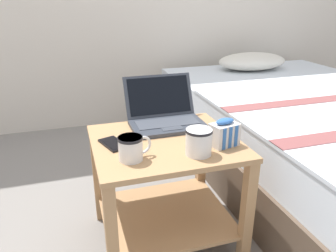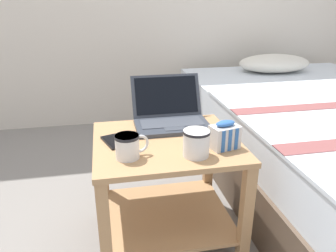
{
  "view_description": "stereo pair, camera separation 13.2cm",
  "coord_description": "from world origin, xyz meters",
  "px_view_note": "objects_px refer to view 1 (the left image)",
  "views": [
    {
      "loc": [
        -0.37,
        -1.21,
        1.08
      ],
      "look_at": [
        0.0,
        -0.04,
        0.59
      ],
      "focal_mm": 35.0,
      "sensor_mm": 36.0,
      "label": 1
    },
    {
      "loc": [
        -0.24,
        -1.24,
        1.08
      ],
      "look_at": [
        0.0,
        -0.04,
        0.59
      ],
      "focal_mm": 35.0,
      "sensor_mm": 36.0,
      "label": 2
    }
  ],
  "objects_px": {
    "snack_bag": "(224,133)",
    "bed": "(309,129)",
    "mug_front_left": "(131,147)",
    "laptop": "(165,115)",
    "cell_phone": "(113,144)",
    "mug_front_right": "(199,140)"
  },
  "relations": [
    {
      "from": "mug_front_left",
      "to": "snack_bag",
      "type": "distance_m",
      "value": 0.38
    },
    {
      "from": "snack_bag",
      "to": "laptop",
      "type": "bearing_deg",
      "value": 117.7
    },
    {
      "from": "bed",
      "to": "laptop",
      "type": "height_order",
      "value": "laptop"
    },
    {
      "from": "mug_front_left",
      "to": "snack_bag",
      "type": "bearing_deg",
      "value": 1.78
    },
    {
      "from": "laptop",
      "to": "cell_phone",
      "type": "distance_m",
      "value": 0.32
    },
    {
      "from": "cell_phone",
      "to": "bed",
      "type": "bearing_deg",
      "value": 16.85
    },
    {
      "from": "laptop",
      "to": "cell_phone",
      "type": "xyz_separation_m",
      "value": [
        -0.27,
        -0.16,
        -0.04
      ]
    },
    {
      "from": "snack_bag",
      "to": "bed",
      "type": "bearing_deg",
      "value": 30.74
    },
    {
      "from": "laptop",
      "to": "mug_front_right",
      "type": "distance_m",
      "value": 0.34
    },
    {
      "from": "mug_front_left",
      "to": "snack_bag",
      "type": "height_order",
      "value": "snack_bag"
    },
    {
      "from": "mug_front_left",
      "to": "mug_front_right",
      "type": "height_order",
      "value": "mug_front_right"
    },
    {
      "from": "cell_phone",
      "to": "laptop",
      "type": "bearing_deg",
      "value": 31.09
    },
    {
      "from": "bed",
      "to": "mug_front_left",
      "type": "xyz_separation_m",
      "value": [
        -1.3,
        -0.56,
        0.3
      ]
    },
    {
      "from": "mug_front_left",
      "to": "mug_front_right",
      "type": "distance_m",
      "value": 0.26
    },
    {
      "from": "bed",
      "to": "laptop",
      "type": "bearing_deg",
      "value": -167.23
    },
    {
      "from": "bed",
      "to": "mug_front_left",
      "type": "relative_size",
      "value": 16.16
    },
    {
      "from": "laptop",
      "to": "mug_front_right",
      "type": "bearing_deg",
      "value": -85.01
    },
    {
      "from": "bed",
      "to": "snack_bag",
      "type": "distance_m",
      "value": 1.11
    },
    {
      "from": "bed",
      "to": "laptop",
      "type": "relative_size",
      "value": 6.25
    },
    {
      "from": "mug_front_left",
      "to": "mug_front_right",
      "type": "bearing_deg",
      "value": -6.65
    },
    {
      "from": "laptop",
      "to": "snack_bag",
      "type": "distance_m",
      "value": 0.34
    },
    {
      "from": "mug_front_left",
      "to": "bed",
      "type": "bearing_deg",
      "value": 23.18
    }
  ]
}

